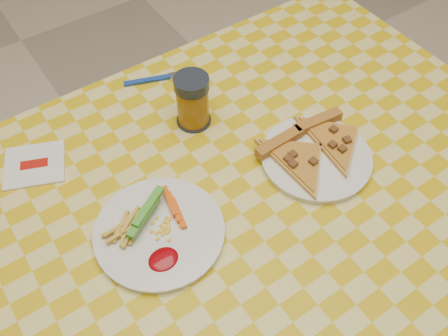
% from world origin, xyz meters
% --- Properties ---
extents(table, '(1.28, 0.88, 0.76)m').
position_xyz_m(table, '(0.00, 0.00, 0.68)').
color(table, white).
rests_on(table, ground).
extents(plate_left, '(0.26, 0.26, 0.01)m').
position_xyz_m(plate_left, '(-0.14, 0.01, 0.76)').
color(plate_left, silver).
rests_on(plate_left, table).
extents(plate_right, '(0.24, 0.24, 0.01)m').
position_xyz_m(plate_right, '(0.19, -0.02, 0.76)').
color(plate_right, silver).
rests_on(plate_right, table).
extents(fries_veggies, '(0.16, 0.15, 0.04)m').
position_xyz_m(fries_veggies, '(-0.15, 0.03, 0.78)').
color(fries_veggies, gold).
rests_on(fries_veggies, plate_left).
extents(pizza_slices, '(0.24, 0.22, 0.02)m').
position_xyz_m(pizza_slices, '(0.20, 0.00, 0.78)').
color(pizza_slices, gold).
rests_on(pizza_slices, plate_right).
extents(drink_glass, '(0.07, 0.07, 0.12)m').
position_xyz_m(drink_glass, '(0.05, 0.21, 0.81)').
color(drink_glass, black).
rests_on(drink_glass, table).
extents(napkin, '(0.15, 0.14, 0.01)m').
position_xyz_m(napkin, '(-0.27, 0.29, 0.76)').
color(napkin, silver).
rests_on(napkin, table).
extents(fork, '(0.15, 0.07, 0.01)m').
position_xyz_m(fork, '(0.05, 0.37, 0.76)').
color(fork, navy).
rests_on(fork, table).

